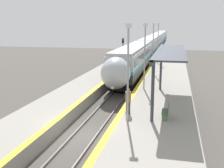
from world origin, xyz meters
TOP-DOWN VIEW (x-y plane):
  - ground_plane at (0.00, 0.00)m, footprint 120.00×120.00m
  - rail_left at (-0.72, 0.00)m, footprint 0.08×90.00m
  - rail_right at (0.72, 0.00)m, footprint 0.08×90.00m
  - train at (0.00, 50.59)m, footprint 2.81×86.40m
  - platform_right at (4.19, 0.00)m, footprint 5.09×64.00m
  - platform_left at (-3.48, 0.00)m, footprint 3.67×64.00m
  - platform_bench at (4.85, 1.88)m, footprint 0.44×1.42m
  - person_waiting at (2.32, 2.24)m, footprint 0.36×0.23m
  - railway_signal at (-2.24, 24.35)m, footprint 0.28×0.28m
  - lamppost_near at (2.51, 0.88)m, footprint 0.36×0.20m
  - lamppost_mid at (2.51, 9.73)m, footprint 0.36×0.20m
  - lamppost_far at (2.51, 18.57)m, footprint 0.36×0.20m
  - lamppost_farthest at (2.51, 27.42)m, footprint 0.36×0.20m
  - station_canopy at (4.56, 5.50)m, footprint 2.02×11.66m

SIDE VIEW (x-z plane):
  - ground_plane at x=0.00m, z-range 0.00..0.00m
  - rail_left at x=-0.72m, z-range 0.00..0.15m
  - rail_right at x=0.72m, z-range 0.00..0.15m
  - platform_right at x=4.19m, z-range 0.00..0.94m
  - platform_left at x=-3.48m, z-range 0.00..0.94m
  - platform_bench at x=4.85m, z-range 0.95..1.84m
  - person_waiting at x=2.32m, z-range 0.97..2.74m
  - train at x=0.00m, z-range 0.29..4.34m
  - railway_signal at x=-2.24m, z-range 0.50..5.23m
  - lamppost_near at x=2.51m, z-range 1.33..7.23m
  - lamppost_mid at x=2.51m, z-range 1.33..7.23m
  - lamppost_far at x=2.51m, z-range 1.33..7.23m
  - lamppost_farthest at x=2.51m, z-range 1.33..7.23m
  - station_canopy at x=4.56m, z-range 2.66..6.64m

